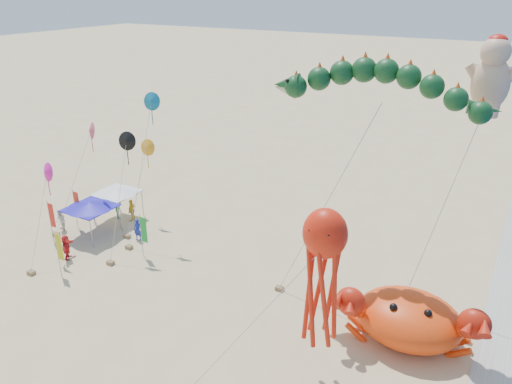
# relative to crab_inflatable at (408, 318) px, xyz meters

# --- Properties ---
(ground) EXTENTS (320.00, 320.00, 0.00)m
(ground) POSITION_rel_crab_inflatable_xyz_m (-7.59, -1.44, -1.47)
(ground) COLOR #D1B784
(ground) RESTS_ON ground
(crab_inflatable) EXTENTS (7.59, 5.67, 3.33)m
(crab_inflatable) POSITION_rel_crab_inflatable_xyz_m (0.00, 0.00, 0.00)
(crab_inflatable) COLOR #FF400D
(crab_inflatable) RESTS_ON ground
(dragon_kite) EXTENTS (11.51, 4.17, 13.82)m
(dragon_kite) POSITION_rel_crab_inflatable_xyz_m (-3.48, 2.88, 11.10)
(dragon_kite) COLOR #103A19
(dragon_kite) RESTS_ON ground
(cherub_kite) EXTENTS (3.62, 3.68, 15.46)m
(cherub_kite) POSITION_rel_crab_inflatable_xyz_m (1.41, 6.03, 11.93)
(cherub_kite) COLOR #E4B18B
(cherub_kite) RESTS_ON ground
(octopus_kite) EXTENTS (6.06, 5.30, 9.02)m
(octopus_kite) POSITION_rel_crab_inflatable_xyz_m (-3.15, -4.80, 4.73)
(octopus_kite) COLOR red
(octopus_kite) RESTS_ON ground
(canopy_blue) EXTENTS (3.55, 3.55, 2.71)m
(canopy_blue) POSITION_rel_crab_inflatable_xyz_m (-23.87, 0.55, 0.98)
(canopy_blue) COLOR gray
(canopy_blue) RESTS_ON ground
(canopy_white) EXTENTS (3.28, 3.28, 2.71)m
(canopy_white) POSITION_rel_crab_inflatable_xyz_m (-24.18, 3.65, 0.98)
(canopy_white) COLOR gray
(canopy_white) RESTS_ON ground
(feather_flags) EXTENTS (8.07, 5.46, 3.20)m
(feather_flags) POSITION_rel_crab_inflatable_xyz_m (-22.70, -1.33, 0.55)
(feather_flags) COLOR gray
(feather_flags) RESTS_ON ground
(beachgoers) EXTENTS (7.08, 8.23, 1.83)m
(beachgoers) POSITION_rel_crab_inflatable_xyz_m (-23.60, 0.61, -0.60)
(beachgoers) COLOR silver
(beachgoers) RESTS_ON ground
(small_kites) EXTENTS (6.76, 11.13, 10.79)m
(small_kites) POSITION_rel_crab_inflatable_xyz_m (-22.15, 1.72, 5.28)
(small_kites) COLOR orange
(small_kites) RESTS_ON ground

